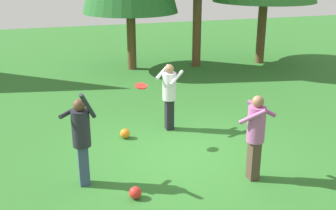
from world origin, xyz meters
TOP-DOWN VIEW (x-y plane):
  - ground_plane at (0.00, 0.00)m, footprint 40.00×40.00m
  - person_thrower at (-2.21, -0.66)m, footprint 0.68×0.68m
  - person_catcher at (0.16, 1.48)m, footprint 0.75×0.74m
  - person_bystander at (0.95, -1.43)m, footprint 0.72×0.74m
  - frisbee at (-0.74, 0.71)m, footprint 0.29×0.29m
  - ball_orange at (-1.04, 1.24)m, footprint 0.24×0.24m
  - ball_red at (-1.41, -1.45)m, footprint 0.23×0.23m

SIDE VIEW (x-z plane):
  - ground_plane at x=0.00m, z-range 0.00..0.00m
  - ball_red at x=-1.41m, z-range 0.00..0.23m
  - ball_orange at x=-1.04m, z-range 0.00..0.24m
  - person_catcher at x=0.16m, z-range 0.16..1.84m
  - person_bystander at x=0.95m, z-range 0.16..1.87m
  - person_thrower at x=-2.21m, z-range 0.08..1.97m
  - frisbee at x=-0.74m, z-range 1.40..1.48m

